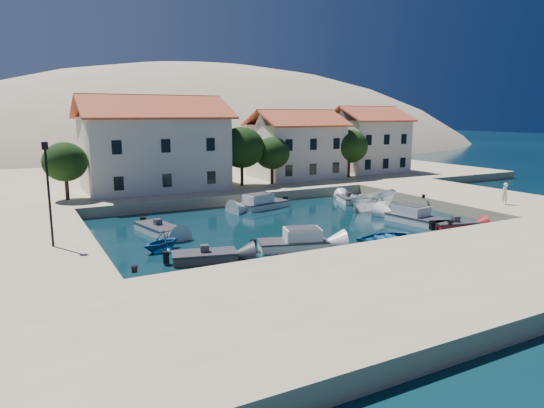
{
  "coord_description": "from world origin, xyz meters",
  "views": [
    {
      "loc": [
        -19.2,
        -22.91,
        8.79
      ],
      "look_at": [
        -1.92,
        9.31,
        2.0
      ],
      "focal_mm": 32.0,
      "sensor_mm": 36.0,
      "label": 1
    }
  ],
  "objects": [
    {
      "name": "trees",
      "position": [
        4.51,
        25.46,
        4.84
      ],
      "size": [
        37.3,
        5.3,
        6.45
      ],
      "color": "#382314",
      "rests_on": "quay_north"
    },
    {
      "name": "cabin_cruiser_south",
      "position": [
        -3.37,
        3.65,
        0.48
      ],
      "size": [
        4.92,
        3.24,
        1.6
      ],
      "rotation": [
        0.0,
        0.0,
        -0.31
      ],
      "color": "silver",
      "rests_on": "ground"
    },
    {
      "name": "motorboat_grey_sw",
      "position": [
        -9.47,
        3.84,
        0.29
      ],
      "size": [
        4.19,
        2.61,
        1.25
      ],
      "rotation": [
        0.0,
        0.0,
        -0.25
      ],
      "color": "#343339",
      "rests_on": "ground"
    },
    {
      "name": "hills",
      "position": [
        20.64,
        123.62,
        -23.4
      ],
      "size": [
        254.0,
        176.0,
        99.0
      ],
      "color": "tan",
      "rests_on": "ground"
    },
    {
      "name": "quay_north",
      "position": [
        2.0,
        38.0,
        0.5
      ],
      "size": [
        80.0,
        36.0,
        1.0
      ],
      "primitive_type": "cube",
      "color": "tan",
      "rests_on": "ground"
    },
    {
      "name": "rowboat_south",
      "position": [
        3.36,
        2.15,
        0.0
      ],
      "size": [
        4.66,
        3.51,
        0.91
      ],
      "primitive_type": "imported",
      "rotation": [
        0.0,
        0.0,
        1.65
      ],
      "color": "#185087",
      "rests_on": "ground"
    },
    {
      "name": "quay_west",
      "position": [
        -19.0,
        10.0,
        0.5
      ],
      "size": [
        8.0,
        20.0,
        1.0
      ],
      "primitive_type": "cube",
      "color": "tan",
      "rests_on": "ground"
    },
    {
      "name": "quay_south",
      "position": [
        0.0,
        -6.0,
        0.5
      ],
      "size": [
        52.0,
        12.0,
        1.0
      ],
      "primitive_type": "cube",
      "color": "tan",
      "rests_on": "ground"
    },
    {
      "name": "boat_east",
      "position": [
        9.92,
        11.54,
        0.0
      ],
      "size": [
        5.18,
        2.0,
        1.99
      ],
      "primitive_type": "imported",
      "rotation": [
        0.0,
        0.0,
        1.56
      ],
      "color": "silver",
      "rests_on": "ground"
    },
    {
      "name": "motorboat_white_west",
      "position": [
        -10.0,
        12.39,
        0.29
      ],
      "size": [
        2.77,
        4.66,
        1.25
      ],
      "rotation": [
        0.0,
        0.0,
        -1.37
      ],
      "color": "silver",
      "rests_on": "ground"
    },
    {
      "name": "rowboat_west",
      "position": [
        -11.09,
        7.48,
        0.0
      ],
      "size": [
        3.57,
        3.39,
        1.48
      ],
      "primitive_type": "imported",
      "rotation": [
        0.0,
        0.0,
        -1.14
      ],
      "color": "#185087",
      "rests_on": "ground"
    },
    {
      "name": "bollards",
      "position": [
        2.8,
        3.87,
        1.15
      ],
      "size": [
        29.36,
        9.56,
        0.3
      ],
      "color": "black",
      "rests_on": "ground"
    },
    {
      "name": "building_left",
      "position": [
        -6.0,
        28.0,
        5.94
      ],
      "size": [
        14.7,
        9.45,
        9.7
      ],
      "color": "beige",
      "rests_on": "quay_north"
    },
    {
      "name": "motorboat_white_ne",
      "position": [
        10.43,
        15.92,
        0.3
      ],
      "size": [
        2.84,
        3.96,
        1.25
      ],
      "rotation": [
        0.0,
        0.0,
        1.21
      ],
      "color": "silver",
      "rests_on": "ground"
    },
    {
      "name": "building_right",
      "position": [
        24.0,
        30.0,
        5.47
      ],
      "size": [
        9.45,
        8.4,
        8.8
      ],
      "color": "beige",
      "rests_on": "quay_north"
    },
    {
      "name": "ground",
      "position": [
        0.0,
        0.0,
        0.0
      ],
      "size": [
        400.0,
        400.0,
        0.0
      ],
      "primitive_type": "plane",
      "color": "black",
      "rests_on": "ground"
    },
    {
      "name": "cabin_cruiser_east",
      "position": [
        9.52,
        5.52,
        0.48
      ],
      "size": [
        2.85,
        5.44,
        1.6
      ],
      "rotation": [
        0.0,
        0.0,
        1.72
      ],
      "color": "silver",
      "rests_on": "ground"
    },
    {
      "name": "cabin_cruiser_north",
      "position": [
        1.46,
        17.27,
        0.48
      ],
      "size": [
        5.22,
        3.16,
        1.6
      ],
      "rotation": [
        0.0,
        0.0,
        3.38
      ],
      "color": "silver",
      "rests_on": "ground"
    },
    {
      "name": "quay_east",
      "position": [
        20.5,
        10.0,
        0.5
      ],
      "size": [
        11.0,
        20.0,
        1.0
      ],
      "primitive_type": "cube",
      "color": "tan",
      "rests_on": "ground"
    },
    {
      "name": "lamppost",
      "position": [
        -17.5,
        8.0,
        4.75
      ],
      "size": [
        0.35,
        0.25,
        6.22
      ],
      "color": "black",
      "rests_on": "quay_west"
    },
    {
      "name": "building_mid",
      "position": [
        12.0,
        29.0,
        5.22
      ],
      "size": [
        10.5,
        8.4,
        8.3
      ],
      "color": "beige",
      "rests_on": "quay_north"
    },
    {
      "name": "motorboat_red_se",
      "position": [
        10.56,
        2.56,
        0.3
      ],
      "size": [
        3.66,
        2.34,
        1.25
      ],
      "rotation": [
        0.0,
        0.0,
        -0.26
      ],
      "color": "maroon",
      "rests_on": "ground"
    },
    {
      "name": "pedestrian",
      "position": [
        18.52,
        4.31,
        1.96
      ],
      "size": [
        0.71,
        0.48,
        1.91
      ],
      "primitive_type": "imported",
      "rotation": [
        0.0,
        0.0,
        3.11
      ],
      "color": "white",
      "rests_on": "quay_east"
    }
  ]
}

